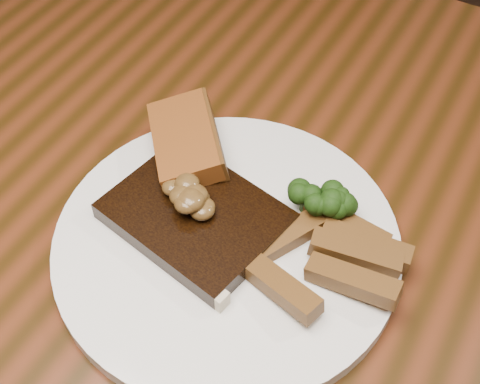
% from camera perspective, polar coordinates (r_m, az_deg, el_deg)
% --- Properties ---
extents(dining_table, '(1.60, 0.90, 0.75)m').
position_cam_1_polar(dining_table, '(0.72, -1.47, -6.33)').
color(dining_table, '#4B200F').
rests_on(dining_table, ground).
extents(chair_far, '(0.58, 0.58, 0.93)m').
position_cam_1_polar(chair_far, '(1.32, 7.38, 15.69)').
color(chair_far, black).
rests_on(chair_far, ground).
extents(plate, '(0.37, 0.37, 0.01)m').
position_cam_1_polar(plate, '(0.61, -1.12, -4.52)').
color(plate, white).
rests_on(plate, dining_table).
extents(steak, '(0.17, 0.14, 0.02)m').
position_cam_1_polar(steak, '(0.61, -3.82, -2.13)').
color(steak, black).
rests_on(steak, plate).
extents(steak_bone, '(0.14, 0.04, 0.02)m').
position_cam_1_polar(steak_bone, '(0.59, -6.46, -5.76)').
color(steak_bone, beige).
rests_on(steak_bone, plate).
extents(mushroom_pile, '(0.08, 0.08, 0.03)m').
position_cam_1_polar(mushroom_pile, '(0.59, -3.72, -0.68)').
color(mushroom_pile, brown).
rests_on(mushroom_pile, steak).
extents(garlic_bread, '(0.11, 0.12, 0.02)m').
position_cam_1_polar(garlic_bread, '(0.66, -4.63, 3.20)').
color(garlic_bread, brown).
rests_on(garlic_bread, plate).
extents(potato_wedges, '(0.10, 0.10, 0.02)m').
position_cam_1_polar(potato_wedges, '(0.58, 6.98, -5.82)').
color(potato_wedges, brown).
rests_on(potato_wedges, plate).
extents(broccoli_cluster, '(0.06, 0.06, 0.04)m').
position_cam_1_polar(broccoli_cluster, '(0.61, 7.64, -1.31)').
color(broccoli_cluster, '#18370C').
rests_on(broccoli_cluster, plate).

